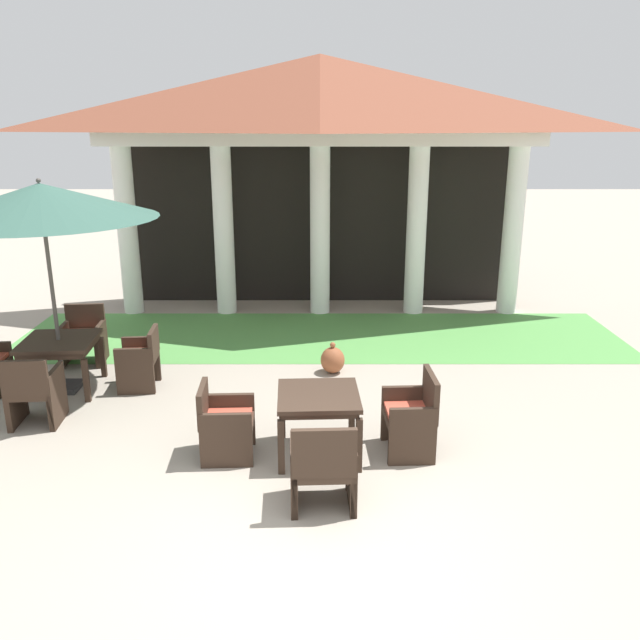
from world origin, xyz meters
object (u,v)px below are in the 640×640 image
object	(u,v)px
patio_table_near_foreground	(317,402)
patio_chair_near_foreground_west	(223,424)
patio_chair_near_foreground_east	(410,416)
patio_chair_mid_left_south	(32,392)
terracotta_urn	(331,360)
patio_chair_near_foreground_south	(321,468)
patio_chair_mid_left_north	(81,338)
patio_table_mid_left	(57,347)
patio_chair_mid_left_east	(138,360)
patio_umbrella_mid_left	(39,202)

from	to	relation	value
patio_table_near_foreground	patio_chair_near_foreground_west	distance (m)	1.05
patio_chair_near_foreground_east	patio_chair_mid_left_south	size ratio (longest dim) A/B	1.02
patio_chair_mid_left_south	patio_chair_near_foreground_east	bearing A→B (deg)	-12.88
patio_chair_mid_left_south	terracotta_urn	bearing A→B (deg)	20.54
patio_chair_near_foreground_east	patio_chair_mid_left_south	xyz separation A→B (m)	(-4.43, 0.68, -0.00)
patio_chair_near_foreground_south	patio_chair_mid_left_north	bearing A→B (deg)	130.56
patio_chair_near_foreground_east	patio_table_mid_left	xyz separation A→B (m)	(-4.51, 1.73, 0.20)
patio_chair_near_foreground_east	patio_chair_mid_left_east	world-z (taller)	patio_chair_near_foreground_east
patio_chair_near_foreground_south	patio_chair_mid_left_south	xyz separation A→B (m)	(-3.45, 1.75, 0.01)
patio_table_mid_left	patio_umbrella_mid_left	distance (m)	1.93
patio_chair_mid_left_north	patio_umbrella_mid_left	bearing A→B (deg)	90.00
patio_table_mid_left	patio_chair_mid_left_east	size ratio (longest dim) A/B	1.20
patio_chair_mid_left_south	patio_chair_near_foreground_west	bearing A→B (deg)	-22.02
terracotta_urn	patio_chair_mid_left_east	bearing A→B (deg)	-168.58
patio_chair_mid_left_east	patio_chair_mid_left_north	bearing A→B (deg)	44.79
patio_chair_mid_left_east	patio_chair_mid_left_north	xyz separation A→B (m)	(-1.12, 0.98, -0.01)
patio_table_near_foreground	patio_chair_near_foreground_south	size ratio (longest dim) A/B	1.00
patio_chair_mid_left_east	patio_chair_near_foreground_south	bearing A→B (deg)	-143.39
patio_chair_mid_left_east	terracotta_urn	bearing A→B (deg)	-82.75
patio_umbrella_mid_left	patio_table_near_foreground	bearing A→B (deg)	-27.00
patio_table_near_foreground	patio_chair_mid_left_east	world-z (taller)	patio_chair_mid_left_east
patio_chair_near_foreground_west	patio_chair_mid_left_north	distance (m)	3.84
patio_chair_mid_left_east	patio_chair_mid_left_north	world-z (taller)	patio_chair_mid_left_north
patio_umbrella_mid_left	patio_table_mid_left	bearing A→B (deg)	-116.57
patio_chair_near_foreground_west	terracotta_urn	xyz separation A→B (m)	(1.22, 2.43, -0.19)
patio_chair_mid_left_south	patio_table_mid_left	bearing A→B (deg)	90.00
terracotta_urn	patio_chair_near_foreground_east	bearing A→B (deg)	-70.57
patio_chair_near_foreground_east	patio_chair_mid_left_east	size ratio (longest dim) A/B	1.10
patio_chair_near_foreground_west	patio_umbrella_mid_left	distance (m)	3.75
patio_table_mid_left	patio_umbrella_mid_left	size ratio (longest dim) A/B	0.35
terracotta_urn	patio_umbrella_mid_left	bearing A→B (deg)	-170.61
patio_chair_near_foreground_west	terracotta_urn	size ratio (longest dim) A/B	1.77
patio_table_mid_left	patio_chair_mid_left_east	world-z (taller)	patio_chair_mid_left_east
patio_table_mid_left	patio_chair_mid_left_south	size ratio (longest dim) A/B	1.11
patio_chair_near_foreground_west	terracotta_urn	bearing A→B (deg)	150.82
patio_table_mid_left	patio_chair_near_foreground_south	bearing A→B (deg)	-38.44
patio_umbrella_mid_left	terracotta_urn	distance (m)	4.41
patio_chair_near_foreground_east	patio_chair_near_foreground_west	bearing A→B (deg)	90.00
patio_table_mid_left	patio_chair_mid_left_north	world-z (taller)	patio_chair_mid_left_north
patio_table_near_foreground	terracotta_urn	size ratio (longest dim) A/B	1.96
patio_chair_near_foreground_west	patio_umbrella_mid_left	world-z (taller)	patio_umbrella_mid_left
patio_chair_near_foreground_south	patio_chair_mid_left_north	distance (m)	5.28
patio_table_near_foreground	patio_umbrella_mid_left	xyz separation A→B (m)	(-3.48, 1.77, 1.93)
patio_chair_near_foreground_west	patio_table_mid_left	bearing A→B (deg)	-128.97
patio_chair_near_foreground_east	patio_umbrella_mid_left	size ratio (longest dim) A/B	0.32
patio_chair_near_foreground_west	patio_chair_near_foreground_east	distance (m)	2.05
patio_table_near_foreground	patio_chair_mid_left_north	size ratio (longest dim) A/B	1.07
patio_table_mid_left	patio_chair_mid_left_north	size ratio (longest dim) A/B	1.17
patio_chair_mid_left_east	terracotta_urn	xyz separation A→B (m)	(2.64, 0.53, -0.21)
patio_chair_near_foreground_south	patio_chair_near_foreground_west	world-z (taller)	patio_chair_near_foreground_south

